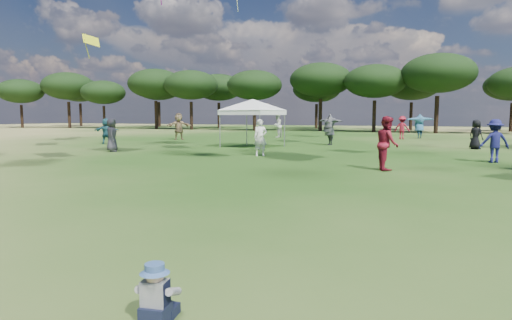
# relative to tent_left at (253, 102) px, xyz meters

# --- Properties ---
(tree_line) EXTENTS (108.78, 17.63, 7.77)m
(tree_line) POSITION_rel_tent_left_xyz_m (9.20, 26.12, 2.95)
(tree_line) COLOR black
(tree_line) RESTS_ON ground
(tent_left) EXTENTS (5.38, 5.38, 2.90)m
(tent_left) POSITION_rel_tent_left_xyz_m (0.00, 0.00, 0.00)
(tent_left) COLOR gray
(tent_left) RESTS_ON ground
(toddler) EXTENTS (0.37, 0.40, 0.53)m
(toddler) POSITION_rel_tent_left_xyz_m (6.44, -18.87, -2.24)
(toddler) COLOR black
(toddler) RESTS_ON ground
(festival_crowd) EXTENTS (26.72, 21.63, 1.90)m
(festival_crowd) POSITION_rel_tent_left_xyz_m (3.44, 4.04, -1.61)
(festival_crowd) COLOR maroon
(festival_crowd) RESTS_ON ground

